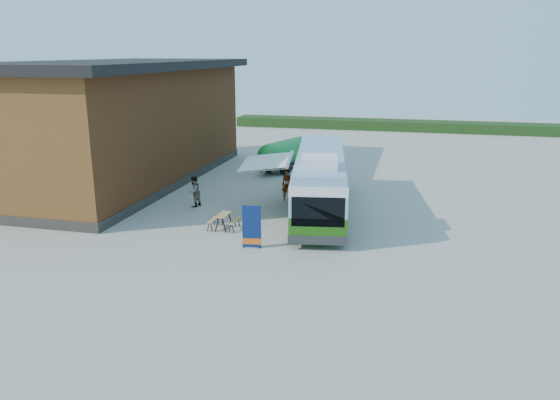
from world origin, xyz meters
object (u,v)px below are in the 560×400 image
(person_a, at_px, (287,185))
(banner, at_px, (252,231))
(picnic_table, at_px, (224,218))
(slurry_tanker, at_px, (286,153))
(person_b, at_px, (194,192))
(bus, at_px, (320,180))

(person_a, bearing_deg, banner, -104.43)
(picnic_table, bearing_deg, slurry_tanker, 89.05)
(picnic_table, distance_m, person_a, 5.99)
(banner, bearing_deg, picnic_table, 124.48)
(banner, distance_m, person_b, 7.24)
(banner, height_order, picnic_table, banner)
(picnic_table, bearing_deg, bus, 42.98)
(bus, height_order, banner, bus)
(person_b, xyz_separation_m, slurry_tanker, (2.62, 10.04, 0.42))
(bus, xyz_separation_m, person_a, (-2.16, 1.88, -0.84))
(slurry_tanker, bearing_deg, person_a, -56.26)
(bus, distance_m, banner, 6.32)
(person_a, bearing_deg, slurry_tanker, 87.51)
(banner, relative_size, person_b, 1.13)
(bus, bearing_deg, banner, -116.33)
(banner, xyz_separation_m, person_a, (-0.31, 7.85, 0.12))
(bus, height_order, person_b, bus)
(banner, relative_size, slurry_tanker, 0.33)
(bus, xyz_separation_m, slurry_tanker, (-4.07, 9.45, -0.48))
(bus, relative_size, person_b, 7.29)
(slurry_tanker, bearing_deg, banner, -62.25)
(banner, bearing_deg, person_b, 122.88)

